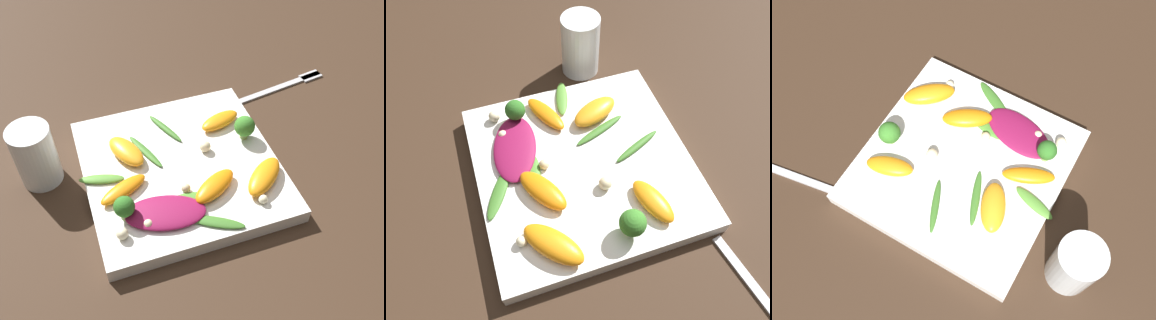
# 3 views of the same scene
# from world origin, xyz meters

# --- Properties ---
(ground_plane) EXTENTS (2.40, 2.40, 0.00)m
(ground_plane) POSITION_xyz_m (0.00, 0.00, 0.00)
(ground_plane) COLOR #382619
(plate) EXTENTS (0.28, 0.28, 0.02)m
(plate) POSITION_xyz_m (0.00, 0.00, 0.01)
(plate) COLOR white
(plate) RESTS_ON ground_plane
(drinking_glass) EXTENTS (0.06, 0.06, 0.10)m
(drinking_glass) POSITION_xyz_m (0.06, 0.20, 0.05)
(drinking_glass) COLOR white
(drinking_glass) RESTS_ON ground_plane
(radicchio_leaf_0) EXTENTS (0.08, 0.12, 0.01)m
(radicchio_leaf_0) POSITION_xyz_m (-0.08, 0.05, 0.03)
(radicchio_leaf_0) COLOR maroon
(radicchio_leaf_0) RESTS_ON plate
(orange_segment_0) EXTENTS (0.08, 0.06, 0.02)m
(orange_segment_0) POSITION_xyz_m (0.04, 0.07, 0.03)
(orange_segment_0) COLOR orange
(orange_segment_0) RESTS_ON plate
(orange_segment_1) EXTENTS (0.08, 0.08, 0.02)m
(orange_segment_1) POSITION_xyz_m (-0.07, -0.10, 0.03)
(orange_segment_1) COLOR orange
(orange_segment_1) RESTS_ON plate
(orange_segment_2) EXTENTS (0.05, 0.08, 0.01)m
(orange_segment_2) POSITION_xyz_m (-0.03, 0.09, 0.03)
(orange_segment_2) COLOR orange
(orange_segment_2) RESTS_ON plate
(orange_segment_3) EXTENTS (0.05, 0.07, 0.02)m
(orange_segment_3) POSITION_xyz_m (0.06, -0.09, 0.03)
(orange_segment_3) COLOR orange
(orange_segment_3) RESTS_ON plate
(orange_segment_4) EXTENTS (0.06, 0.08, 0.02)m
(orange_segment_4) POSITION_xyz_m (-0.06, -0.03, 0.03)
(orange_segment_4) COLOR orange
(orange_segment_4) RESTS_ON plate
(broccoli_floret_0) EXTENTS (0.03, 0.03, 0.04)m
(broccoli_floret_0) POSITION_xyz_m (0.02, -0.11, 0.05)
(broccoli_floret_0) COLOR #84AD5B
(broccoli_floret_0) RESTS_ON plate
(broccoli_floret_1) EXTENTS (0.03, 0.03, 0.04)m
(broccoli_floret_1) POSITION_xyz_m (-0.07, 0.10, 0.05)
(broccoli_floret_1) COLOR #7A9E51
(broccoli_floret_1) RESTS_ON plate
(arugula_sprig_0) EXTENTS (0.07, 0.04, 0.01)m
(arugula_sprig_0) POSITION_xyz_m (0.08, 0.00, 0.03)
(arugula_sprig_0) COLOR #3D7528
(arugula_sprig_0) RESTS_ON plate
(arugula_sprig_1) EXTENTS (0.08, 0.04, 0.01)m
(arugula_sprig_1) POSITION_xyz_m (0.04, 0.04, 0.03)
(arugula_sprig_1) COLOR #3D7528
(arugula_sprig_1) RESTS_ON plate
(arugula_sprig_2) EXTENTS (0.03, 0.07, 0.01)m
(arugula_sprig_2) POSITION_xyz_m (0.01, 0.12, 0.03)
(arugula_sprig_2) COLOR #518E33
(arugula_sprig_2) RESTS_ON plate
(arugula_sprig_3) EXTENTS (0.03, 0.07, 0.01)m
(arugula_sprig_3) POSITION_xyz_m (-0.07, -0.00, 0.03)
(arugula_sprig_3) COLOR #47842D
(arugula_sprig_3) RESTS_ON plate
(arugula_sprig_4) EXTENTS (0.05, 0.08, 0.01)m
(arugula_sprig_4) POSITION_xyz_m (-0.11, -0.01, 0.03)
(arugula_sprig_4) COLOR #3D7528
(arugula_sprig_4) RESTS_ON plate
(macadamia_nut_0) EXTENTS (0.01, 0.01, 0.01)m
(macadamia_nut_0) POSITION_xyz_m (-0.10, -0.08, 0.03)
(macadamia_nut_0) COLOR beige
(macadamia_nut_0) RESTS_ON plate
(macadamia_nut_1) EXTENTS (0.02, 0.02, 0.02)m
(macadamia_nut_1) POSITION_xyz_m (-0.10, 0.11, 0.03)
(macadamia_nut_1) COLOR beige
(macadamia_nut_1) RESTS_ON plate
(macadamia_nut_2) EXTENTS (0.01, 0.01, 0.01)m
(macadamia_nut_2) POSITION_xyz_m (-0.09, 0.07, 0.03)
(macadamia_nut_2) COLOR beige
(macadamia_nut_2) RESTS_ON plate
(macadamia_nut_3) EXTENTS (0.01, 0.01, 0.01)m
(macadamia_nut_3) POSITION_xyz_m (-0.05, 0.01, 0.03)
(macadamia_nut_3) COLOR beige
(macadamia_nut_3) RESTS_ON plate
(macadamia_nut_4) EXTENTS (0.02, 0.02, 0.02)m
(macadamia_nut_4) POSITION_xyz_m (0.01, -0.04, 0.03)
(macadamia_nut_4) COLOR beige
(macadamia_nut_4) RESTS_ON plate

